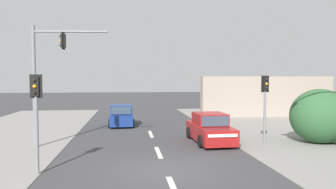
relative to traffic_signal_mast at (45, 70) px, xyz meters
The scene contains 11 objects.
ground_plane 8.16m from the traffic_signal_mast, 41.39° to the right, with size 140.00×140.00×0.00m, color #3A3A3D.
lane_dash_near 9.46m from the traffic_signal_mast, 51.37° to the right, with size 0.20×2.40×0.01m, color silver.
lane_dash_mid 6.85m from the traffic_signal_mast, 18.05° to the right, with size 0.20×2.40×0.01m, color silver.
lane_dash_far 7.37m from the traffic_signal_mast, 30.95° to the left, with size 0.20×2.40×0.01m, color silver.
traffic_signal_mast is the anchor object (origin of this frame).
pedestal_signal_right_kerb 11.06m from the traffic_signal_mast, ahead, with size 0.44×0.31×3.56m.
pedestal_signal_left_kerb 4.93m from the traffic_signal_mast, 80.33° to the right, with size 0.44×0.30×3.56m.
roadside_bush 14.42m from the traffic_signal_mast, ahead, with size 3.28×2.81×2.87m.
shopfront_wall_far 19.99m from the traffic_signal_mast, 34.42° to the left, with size 12.00×1.00×3.60m, color #A39384.
sedan_oncoming_mid 8.95m from the traffic_signal_mast, ahead, with size 2.01×4.29×1.56m.
hatchback_kerbside_parked 8.60m from the traffic_signal_mast, 63.76° to the left, with size 1.82×3.66×1.53m.
Camera 1 is at (-1.40, -11.90, 3.41)m, focal length 35.00 mm.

